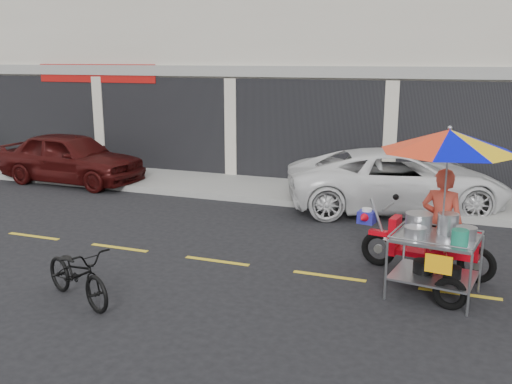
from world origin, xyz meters
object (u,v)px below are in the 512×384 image
(near_bicycle, at_px, (77,274))
(food_vendor_rig, at_px, (443,187))
(white_pickup, at_px, (397,180))
(maroon_sedan, at_px, (71,158))

(near_bicycle, distance_m, food_vendor_rig, 5.49)
(white_pickup, height_order, food_vendor_rig, food_vendor_rig)
(white_pickup, relative_size, near_bicycle, 3.12)
(maroon_sedan, relative_size, white_pickup, 0.84)
(maroon_sedan, bearing_deg, white_pickup, -85.09)
(food_vendor_rig, bearing_deg, white_pickup, 113.43)
(white_pickup, bearing_deg, food_vendor_rig, 173.36)
(white_pickup, height_order, near_bicycle, white_pickup)
(near_bicycle, bearing_deg, white_pickup, -3.82)
(near_bicycle, bearing_deg, food_vendor_rig, -39.82)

